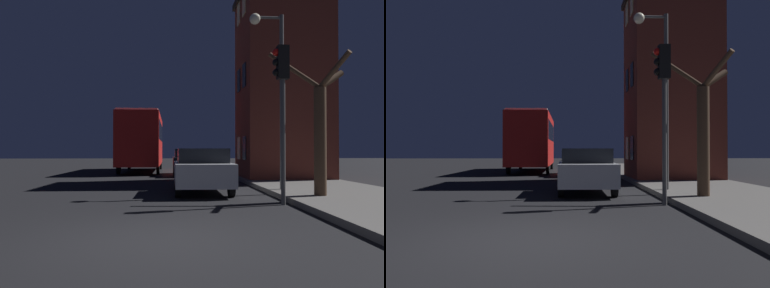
% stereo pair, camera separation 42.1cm
% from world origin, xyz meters
% --- Properties ---
extents(ground_plane, '(120.00, 120.00, 0.00)m').
position_xyz_m(ground_plane, '(0.00, 0.00, 0.00)').
color(ground_plane, black).
extents(brick_building, '(4.18, 3.95, 9.04)m').
position_xyz_m(brick_building, '(5.65, 11.69, 4.70)').
color(brick_building, brown).
rests_on(brick_building, sidewalk).
extents(streetlamp, '(1.15, 0.36, 5.85)m').
position_xyz_m(streetlamp, '(3.69, 6.12, 3.98)').
color(streetlamp, '#4C4C4C').
rests_on(streetlamp, sidewalk).
extents(traffic_light, '(0.43, 0.24, 4.26)m').
position_xyz_m(traffic_light, '(3.22, 3.69, 3.06)').
color(traffic_light, '#4C4C4C').
rests_on(traffic_light, ground).
extents(bare_tree, '(2.30, 1.35, 4.19)m').
position_xyz_m(bare_tree, '(4.55, 4.39, 2.08)').
color(bare_tree, '#473323').
rests_on(bare_tree, sidewalk).
extents(bus, '(2.57, 9.11, 3.87)m').
position_xyz_m(bus, '(-1.68, 19.57, 2.29)').
color(bus, red).
rests_on(bus, ground).
extents(car_near_lane, '(1.84, 4.09, 1.51)m').
position_xyz_m(car_near_lane, '(1.32, 6.72, 0.79)').
color(car_near_lane, '#B7BABF').
rests_on(car_near_lane, ground).
extents(car_mid_lane, '(1.75, 4.40, 1.53)m').
position_xyz_m(car_mid_lane, '(1.28, 15.55, 0.81)').
color(car_mid_lane, black).
rests_on(car_mid_lane, ground).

